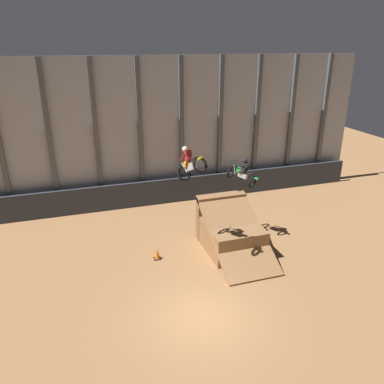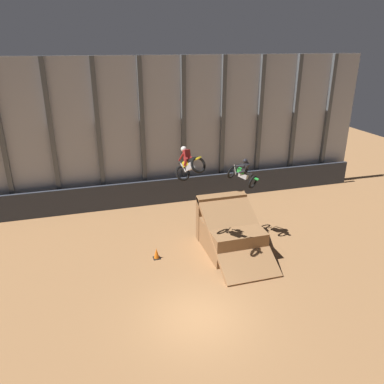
# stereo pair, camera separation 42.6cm
# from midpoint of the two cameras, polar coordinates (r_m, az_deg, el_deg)

# --- Properties ---
(ground_plane) EXTENTS (60.00, 60.00, 0.00)m
(ground_plane) POSITION_cam_midpoint_polar(r_m,az_deg,el_deg) (15.88, 0.79, -18.60)
(ground_plane) COLOR #996B42
(arena_back_wall) EXTENTS (32.00, 0.40, 9.60)m
(arena_back_wall) POSITION_cam_midpoint_polar(r_m,az_deg,el_deg) (24.82, -8.43, 8.80)
(arena_back_wall) COLOR #A3A8B2
(arena_back_wall) RESTS_ON ground_plane
(lower_barrier) EXTENTS (31.36, 0.20, 1.71)m
(lower_barrier) POSITION_cam_midpoint_polar(r_m,az_deg,el_deg) (25.34, -7.67, -0.26)
(lower_barrier) COLOR #2D333D
(lower_barrier) RESTS_ON ground_plane
(dirt_ramp) EXTENTS (2.80, 4.94, 2.68)m
(dirt_ramp) POSITION_cam_midpoint_polar(r_m,az_deg,el_deg) (20.14, 5.17, -6.05)
(dirt_ramp) COLOR olive
(dirt_ramp) RESTS_ON ground_plane
(rider_bike_left_air) EXTENTS (1.22, 1.82, 1.68)m
(rider_bike_left_air) POSITION_cam_midpoint_polar(r_m,az_deg,el_deg) (16.45, -1.03, 4.26)
(rider_bike_left_air) COLOR black
(rider_bike_right_air) EXTENTS (1.49, 1.77, 1.57)m
(rider_bike_right_air) POSITION_cam_midpoint_polar(r_m,az_deg,el_deg) (20.31, 7.12, 2.89)
(rider_bike_right_air) COLOR black
(traffic_cone_near_ramp) EXTENTS (0.36, 0.36, 0.58)m
(traffic_cone_near_ramp) POSITION_cam_midpoint_polar(r_m,az_deg,el_deg) (19.41, -5.96, -9.37)
(traffic_cone_near_ramp) COLOR black
(traffic_cone_near_ramp) RESTS_ON ground_plane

